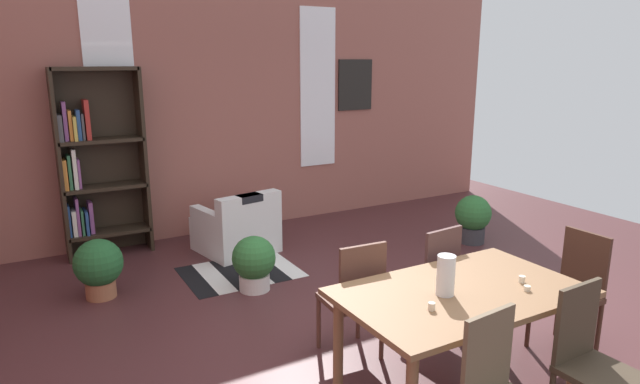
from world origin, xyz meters
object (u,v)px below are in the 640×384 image
(dining_chair_far_right, at_px, (431,277))
(bookshelf_tall, at_px, (95,163))
(dining_chair_head_right, at_px, (573,288))
(potted_plant_by_shelf, at_px, (99,266))
(dining_chair_far_left, at_px, (355,296))
(dining_chair_near_right, at_px, (590,359))
(potted_plant_window, at_px, (473,217))
(vase_on_table, at_px, (446,275))
(dining_table, at_px, (461,302))
(armchair_white, at_px, (237,229))
(potted_plant_corner, at_px, (254,262))

(dining_chair_far_right, relative_size, bookshelf_tall, 0.44)
(dining_chair_head_right, relative_size, potted_plant_by_shelf, 1.64)
(dining_chair_far_left, xyz_separation_m, dining_chair_near_right, (0.73, -1.43, 0.00))
(dining_chair_far_right, xyz_separation_m, potted_plant_window, (2.02, 1.56, -0.18))
(potted_plant_by_shelf, relative_size, potted_plant_window, 0.96)
(vase_on_table, xyz_separation_m, dining_chair_far_left, (-0.23, 0.72, -0.38))
(dining_table, bearing_deg, vase_on_table, 180.00)
(armchair_white, relative_size, potted_plant_window, 1.55)
(dining_chair_far_right, distance_m, potted_plant_corner, 1.82)
(bookshelf_tall, distance_m, potted_plant_by_shelf, 1.50)
(dining_chair_head_right, xyz_separation_m, potted_plant_window, (1.21, 2.27, -0.18))
(potted_plant_window, bearing_deg, potted_plant_by_shelf, 172.55)
(armchair_white, xyz_separation_m, potted_plant_by_shelf, (-1.62, -0.57, 0.04))
(dining_table, relative_size, potted_plant_corner, 2.93)
(vase_on_table, relative_size, armchair_white, 0.28)
(dining_chair_far_right, bearing_deg, dining_chair_head_right, -41.24)
(vase_on_table, xyz_separation_m, armchair_white, (-0.14, 3.41, -0.61))
(armchair_white, xyz_separation_m, potted_plant_corner, (-0.26, -1.14, 0.02))
(bookshelf_tall, relative_size, potted_plant_window, 3.58)
(dining_chair_near_right, xyz_separation_m, potted_plant_corner, (-0.91, 2.99, -0.21))
(dining_chair_far_right, xyz_separation_m, potted_plant_corner, (-0.92, 1.55, -0.21))
(vase_on_table, distance_m, potted_plant_by_shelf, 3.39)
(armchair_white, xyz_separation_m, potted_plant_window, (2.68, -1.13, 0.05))
(dining_table, relative_size, dining_chair_head_right, 1.71)
(armchair_white, distance_m, potted_plant_by_shelf, 1.72)
(dining_chair_far_right, height_order, bookshelf_tall, bookshelf_tall)
(potted_plant_corner, bearing_deg, dining_chair_near_right, -73.08)
(bookshelf_tall, distance_m, potted_plant_window, 4.55)
(dining_chair_head_right, bearing_deg, dining_table, -179.92)
(dining_chair_head_right, bearing_deg, potted_plant_corner, 127.37)
(dining_chair_far_left, bearing_deg, vase_on_table, -72.52)
(dining_table, height_order, potted_plant_corner, dining_table)
(dining_table, distance_m, potted_plant_corner, 2.36)
(potted_plant_by_shelf, height_order, potted_plant_corner, potted_plant_by_shelf)
(armchair_white, distance_m, potted_plant_window, 2.91)
(potted_plant_by_shelf, height_order, potted_plant_window, potted_plant_window)
(potted_plant_corner, bearing_deg, dining_chair_head_right, -52.63)
(dining_chair_head_right, distance_m, bookshelf_tall, 5.05)
(dining_chair_head_right, height_order, armchair_white, dining_chair_head_right)
(vase_on_table, relative_size, dining_chair_near_right, 0.28)
(bookshelf_tall, bearing_deg, dining_chair_far_left, -68.61)
(potted_plant_corner, distance_m, potted_plant_window, 2.94)
(dining_chair_far_left, xyz_separation_m, dining_chair_head_right, (1.56, -0.71, 0.00))
(dining_table, xyz_separation_m, potted_plant_corner, (-0.54, 2.27, -0.37))
(dining_table, height_order, bookshelf_tall, bookshelf_tall)
(dining_chair_near_right, xyz_separation_m, armchair_white, (-0.64, 4.13, -0.23))
(bookshelf_tall, xyz_separation_m, potted_plant_corner, (1.15, -1.84, -0.80))
(vase_on_table, distance_m, dining_chair_far_left, 0.84)
(dining_chair_near_right, distance_m, armchair_white, 4.18)
(dining_chair_far_right, distance_m, bookshelf_tall, 4.02)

